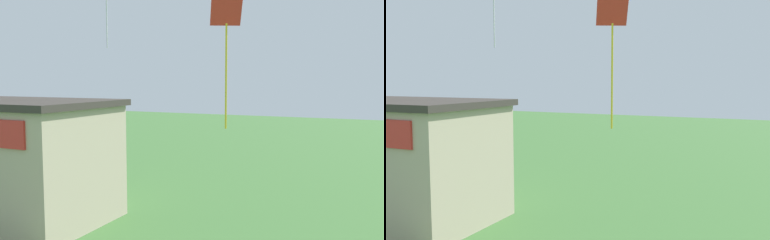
% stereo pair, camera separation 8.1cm
% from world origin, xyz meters
% --- Properties ---
extents(seaside_building, '(9.17, 4.82, 4.63)m').
position_xyz_m(seaside_building, '(-9.21, 9.94, 2.33)').
color(seaside_building, '#B7A88E').
rests_on(seaside_building, ground_plane).
extents(kite_red_diamond, '(1.00, 0.94, 3.60)m').
position_xyz_m(kite_red_diamond, '(0.84, 8.42, 6.77)').
color(kite_red_diamond, red).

